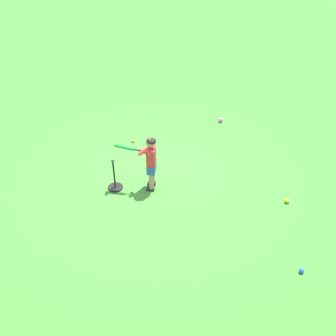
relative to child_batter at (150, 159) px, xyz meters
name	(u,v)px	position (x,y,z in m)	size (l,w,h in m)	color
ground_plane	(152,173)	(-0.44, 0.01, -0.65)	(40.00, 40.00, 0.00)	#479338
child_batter	(150,159)	(0.00, 0.00, 0.00)	(0.33, 0.77, 1.08)	#232328
play_ball_far_left	(287,201)	(0.41, 2.47, -0.61)	(0.09, 0.09, 0.09)	yellow
play_ball_midfield	(302,271)	(1.96, 2.31, -0.61)	(0.07, 0.07, 0.07)	blue
play_ball_near_batter	(133,141)	(-1.58, -0.47, -0.61)	(0.07, 0.07, 0.07)	yellow
play_ball_far_right	(221,120)	(-2.52, 1.57, -0.60)	(0.10, 0.10, 0.10)	pink
batting_tee	(115,184)	(0.04, -0.66, -0.55)	(0.28, 0.28, 0.62)	black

